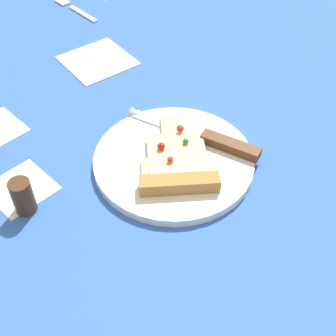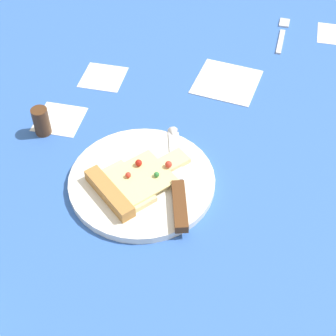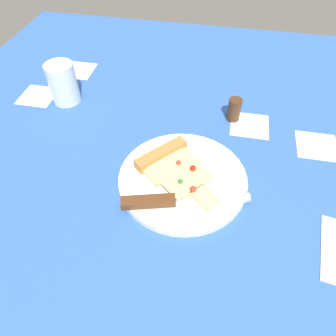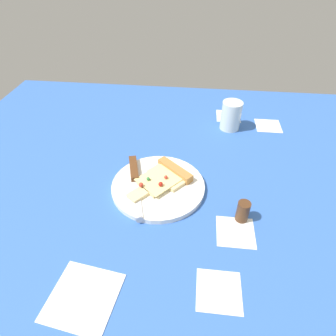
{
  "view_description": "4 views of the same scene",
  "coord_description": "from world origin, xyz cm",
  "px_view_note": "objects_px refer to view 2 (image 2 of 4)",
  "views": [
    {
      "loc": [
        -38.14,
        -43.28,
        53.08
      ],
      "look_at": [
        -3.37,
        -8.83,
        2.95
      ],
      "focal_mm": 49.38,
      "sensor_mm": 36.0,
      "label": 1
    },
    {
      "loc": [
        17.63,
        -64.19,
        68.58
      ],
      "look_at": [
        4.11,
        -4.01,
        2.24
      ],
      "focal_mm": 54.95,
      "sensor_mm": 36.0,
      "label": 2
    },
    {
      "loc": [
        40.21,
        -1.76,
        48.88
      ],
      "look_at": [
        0.72,
        -9.62,
        4.19
      ],
      "focal_mm": 33.33,
      "sensor_mm": 36.0,
      "label": 3
    },
    {
      "loc": [
        -8.99,
        50.0,
        55.43
      ],
      "look_at": [
        -2.32,
        -10.63,
        4.33
      ],
      "focal_mm": 30.42,
      "sensor_mm": 36.0,
      "label": 4
    }
  ],
  "objects_px": {
    "pizza_slice": "(131,182)",
    "knife": "(178,186)",
    "fork": "(282,33)",
    "pepper_shaker": "(41,121)",
    "napkin": "(227,82)",
    "plate": "(144,182)"
  },
  "relations": [
    {
      "from": "pizza_slice",
      "to": "knife",
      "type": "distance_m",
      "value": 0.08
    },
    {
      "from": "plate",
      "to": "pizza_slice",
      "type": "distance_m",
      "value": 0.03
    },
    {
      "from": "plate",
      "to": "pepper_shaker",
      "type": "distance_m",
      "value": 0.24
    },
    {
      "from": "pizza_slice",
      "to": "pepper_shaker",
      "type": "distance_m",
      "value": 0.23
    },
    {
      "from": "knife",
      "to": "napkin",
      "type": "relative_size",
      "value": 1.82
    },
    {
      "from": "napkin",
      "to": "knife",
      "type": "bearing_deg",
      "value": -96.67
    },
    {
      "from": "plate",
      "to": "fork",
      "type": "xyz_separation_m",
      "value": [
        0.2,
        0.54,
        -0.0
      ]
    },
    {
      "from": "plate",
      "to": "fork",
      "type": "distance_m",
      "value": 0.58
    },
    {
      "from": "pizza_slice",
      "to": "knife",
      "type": "relative_size",
      "value": 0.77
    },
    {
      "from": "pepper_shaker",
      "to": "knife",
      "type": "bearing_deg",
      "value": -18.37
    },
    {
      "from": "pizza_slice",
      "to": "napkin",
      "type": "distance_m",
      "value": 0.36
    },
    {
      "from": "pizza_slice",
      "to": "napkin",
      "type": "relative_size",
      "value": 1.41
    },
    {
      "from": "pizza_slice",
      "to": "fork",
      "type": "bearing_deg",
      "value": 109.11
    },
    {
      "from": "pizza_slice",
      "to": "pepper_shaker",
      "type": "xyz_separation_m",
      "value": [
        -0.21,
        0.11,
        0.01
      ]
    },
    {
      "from": "plate",
      "to": "fork",
      "type": "height_order",
      "value": "plate"
    },
    {
      "from": "fork",
      "to": "plate",
      "type": "bearing_deg",
      "value": -108.65
    },
    {
      "from": "plate",
      "to": "pizza_slice",
      "type": "height_order",
      "value": "pizza_slice"
    },
    {
      "from": "knife",
      "to": "pepper_shaker",
      "type": "bearing_deg",
      "value": 145.87
    },
    {
      "from": "pepper_shaker",
      "to": "fork",
      "type": "relative_size",
      "value": 0.37
    },
    {
      "from": "pizza_slice",
      "to": "pepper_shaker",
      "type": "bearing_deg",
      "value": -166.47
    },
    {
      "from": "knife",
      "to": "fork",
      "type": "relative_size",
      "value": 1.54
    },
    {
      "from": "pepper_shaker",
      "to": "fork",
      "type": "bearing_deg",
      "value": 46.35
    }
  ]
}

